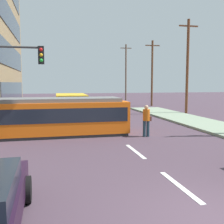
# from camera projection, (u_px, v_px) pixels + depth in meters

# --- Properties ---
(ground_plane) EXTENTS (120.00, 120.00, 0.00)m
(ground_plane) POSITION_uv_depth(u_px,v_px,m) (113.00, 134.00, 15.36)
(ground_plane) COLOR #473642
(lane_stripe_1) EXTENTS (0.16, 2.40, 0.01)m
(lane_stripe_1) POSITION_uv_depth(u_px,v_px,m) (180.00, 186.00, 7.61)
(lane_stripe_1) COLOR silver
(lane_stripe_1) RESTS_ON ground
(lane_stripe_2) EXTENTS (0.16, 2.40, 0.01)m
(lane_stripe_2) POSITION_uv_depth(u_px,v_px,m) (135.00, 151.00, 11.48)
(lane_stripe_2) COLOR silver
(lane_stripe_2) RESTS_ON ground
(lane_stripe_3) EXTENTS (0.16, 2.40, 0.01)m
(lane_stripe_3) POSITION_uv_depth(u_px,v_px,m) (94.00, 119.00, 21.62)
(lane_stripe_3) COLOR silver
(lane_stripe_3) RESTS_ON ground
(lane_stripe_4) EXTENTS (0.16, 2.40, 0.01)m
(lane_stripe_4) POSITION_uv_depth(u_px,v_px,m) (84.00, 111.00, 27.43)
(lane_stripe_4) COLOR silver
(lane_stripe_4) RESTS_ON ground
(streetcar_tram) EXTENTS (7.58, 2.57, 2.02)m
(streetcar_tram) POSITION_uv_depth(u_px,v_px,m) (57.00, 116.00, 15.02)
(streetcar_tram) COLOR orange
(streetcar_tram) RESTS_ON ground
(city_bus) EXTENTS (2.68, 5.15, 1.85)m
(city_bus) POSITION_uv_depth(u_px,v_px,m) (71.00, 104.00, 23.84)
(city_bus) COLOR gold
(city_bus) RESTS_ON ground
(pedestrian_crossing) EXTENTS (0.47, 0.36, 1.67)m
(pedestrian_crossing) POSITION_uv_depth(u_px,v_px,m) (146.00, 119.00, 14.54)
(pedestrian_crossing) COLOR #20353F
(pedestrian_crossing) RESTS_ON ground
(traffic_light_mast) EXTENTS (2.43, 0.33, 4.68)m
(traffic_light_mast) POSITION_uv_depth(u_px,v_px,m) (14.00, 73.00, 12.87)
(traffic_light_mast) COLOR #333333
(traffic_light_mast) RESTS_ON ground
(utility_pole_mid) EXTENTS (1.80, 0.24, 8.42)m
(utility_pole_mid) POSITION_uv_depth(u_px,v_px,m) (187.00, 65.00, 24.75)
(utility_pole_mid) COLOR brown
(utility_pole_mid) RESTS_ON ground
(utility_pole_far) EXTENTS (1.80, 0.24, 7.91)m
(utility_pole_far) POSITION_uv_depth(u_px,v_px,m) (152.00, 72.00, 33.72)
(utility_pole_far) COLOR brown
(utility_pole_far) RESTS_ON ground
(utility_pole_distant) EXTENTS (1.80, 0.24, 8.93)m
(utility_pole_distant) POSITION_uv_depth(u_px,v_px,m) (126.00, 71.00, 44.43)
(utility_pole_distant) COLOR brown
(utility_pole_distant) RESTS_ON ground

